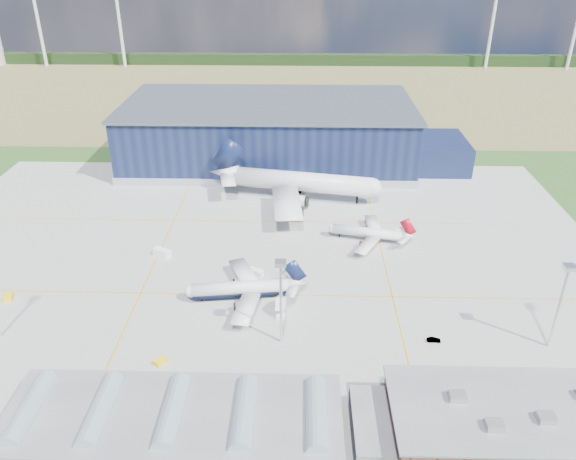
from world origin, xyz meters
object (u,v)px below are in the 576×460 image
object	(u,v)px
hangar	(275,135)
gse_tug_c	(306,189)
airliner_widebody	(303,172)
light_mast_center	(281,289)
gse_tug_b	(160,361)
car_b	(434,340)
gse_cart_b	(276,189)
gse_tug_a	(8,297)
airliner_navy	(240,282)
gse_van_b	(256,272)
airliner_red	(368,228)
car_a	(422,395)
ops_building	(508,426)
gse_van_a	(162,253)
gse_cart_a	(399,233)
airstair	(281,307)
light_mast_east	(562,293)

from	to	relation	value
hangar	gse_tug_c	distance (m)	37.03
airliner_widebody	light_mast_center	bearing A→B (deg)	-82.34
light_mast_center	gse_tug_b	xyz separation A→B (m)	(-27.90, -8.73, -14.80)
light_mast_center	gse_tug_c	world-z (taller)	light_mast_center
gse_tug_b	car_b	bearing A→B (deg)	45.35
airliner_widebody	gse_cart_b	distance (m)	16.17
gse_tug_a	airliner_widebody	bearing A→B (deg)	26.20
airliner_navy	gse_van_b	size ratio (longest dim) A/B	7.90
airliner_red	gse_tug_a	distance (m)	107.72
car_a	car_b	size ratio (longest dim) A/B	0.99
ops_building	gse_van_b	size ratio (longest dim) A/B	10.68
gse_van_b	car_b	distance (m)	54.47
ops_building	car_b	xyz separation A→B (m)	(-7.53, 30.91, -4.24)
ops_building	car_a	bearing A→B (deg)	139.34
light_mast_center	airliner_widebody	xyz separation A→B (m)	(4.80, 84.35, -4.68)
gse_van_a	ops_building	bearing A→B (deg)	-101.08
ops_building	airliner_navy	size ratio (longest dim) A/B	1.35
airliner_red	gse_van_a	size ratio (longest dim) A/B	5.26
light_mast_center	car_a	xyz separation A→B (m)	(31.03, -18.00, -14.87)
gse_van_a	gse_cart_a	distance (m)	77.37
hangar	light_mast_center	world-z (taller)	hangar
gse_tug_c	gse_cart_b	size ratio (longest dim) A/B	0.99
light_mast_center	airstair	bearing A→B (deg)	92.49
hangar	gse_cart_b	distance (m)	34.63
light_mast_east	car_b	xyz separation A→B (m)	(-27.53, 0.91, -14.88)
hangar	airliner_widebody	world-z (taller)	hangar
hangar	airliner_red	size ratio (longest dim) A/B	5.00
gse_cart_b	car_a	xyz separation A→B (m)	(36.33, -110.00, -0.13)
gse_cart_b	airliner_widebody	bearing A→B (deg)	-108.67
airliner_red	gse_cart_a	world-z (taller)	airliner_red
gse_tug_b	gse_tug_c	size ratio (longest dim) A/B	0.91
gse_van_a	gse_cart_a	xyz separation A→B (m)	(75.70, 15.97, -0.48)
airliner_widebody	gse_cart_b	world-z (taller)	airliner_widebody
airliner_widebody	car_a	distance (m)	106.15
ops_building	gse_tug_c	bearing A→B (deg)	107.70
hangar	ops_building	world-z (taller)	hangar
hangar	car_b	world-z (taller)	hangar
airliner_widebody	gse_tug_a	bearing A→B (deg)	-128.72
gse_van_a	gse_tug_b	bearing A→B (deg)	-138.74
light_mast_center	airliner_widebody	size ratio (longest dim) A/B	0.35
gse_tug_c	car_b	distance (m)	96.35
airliner_widebody	car_b	xyz separation A→B (m)	(32.67, -83.44, -10.20)
gse_tug_b	gse_van_b	distance (m)	43.41
airstair	gse_tug_b	bearing A→B (deg)	-137.19
airliner_widebody	airliner_navy	bearing A→B (deg)	-93.08
gse_van_a	gse_cart_a	world-z (taller)	gse_van_a
gse_tug_c	gse_tug_a	bearing A→B (deg)	-159.40
airliner_navy	gse_van_a	bearing A→B (deg)	-47.40
gse_cart_a	car_a	bearing A→B (deg)	-96.94
gse_tug_a	gse_tug_b	size ratio (longest dim) A/B	1.18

